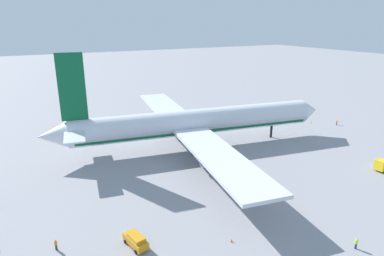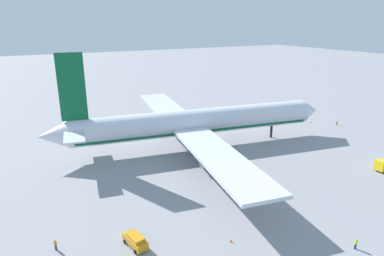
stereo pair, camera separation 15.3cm
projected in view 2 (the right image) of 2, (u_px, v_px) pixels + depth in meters
ground_plane at (198, 146)px, 91.31m from camera, size 600.00×600.00×0.00m
airliner at (193, 123)px, 88.71m from camera, size 77.36×82.32×25.97m
service_van at (135, 240)px, 50.57m from camera, size 2.78×5.03×1.97m
ground_worker_1 at (356, 244)px, 50.03m from camera, size 0.43×0.43×1.74m
ground_worker_2 at (337, 123)px, 109.60m from camera, size 0.49×0.49×1.70m
ground_worker_4 at (55, 245)px, 49.83m from camera, size 0.50×0.50×1.74m
traffic_cone_0 at (231, 240)px, 51.76m from camera, size 0.36×0.36×0.55m
traffic_cone_2 at (311, 122)px, 112.27m from camera, size 0.36×0.36×0.55m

